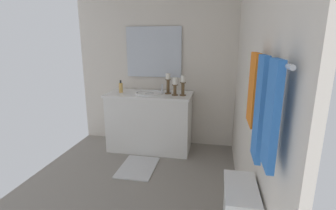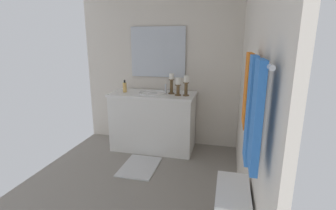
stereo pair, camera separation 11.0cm
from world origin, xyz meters
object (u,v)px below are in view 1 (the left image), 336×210
Objects in this scene: mirror at (154,52)px; candle_holder_tall at (183,85)px; towel_center at (260,109)px; towel_near_corner at (272,116)px; candle_holder_short at (175,86)px; soap_bottle at (121,87)px; candle_holder_mid at (168,83)px; towel_near_vanity at (253,89)px; towel_bar at (268,59)px; vanity_cabinet at (150,121)px; sink_basin at (150,96)px; bath_mat at (138,167)px.

candle_holder_tall is at bearing 55.34° from mirror.
candle_holder_tall is (0.34, 0.49, -0.42)m from mirror.
towel_near_corner is at bearing 0.00° from towel_center.
candle_holder_short is 1.37× the size of soap_bottle.
towel_center is at bearing 21.01° from candle_holder_short.
soap_bottle is at bearing -86.01° from candle_holder_mid.
towel_near_vanity is (1.75, 0.67, 0.29)m from candle_holder_tall.
towel_near_vanity reaches higher than candle_holder_tall.
candle_holder_short is 2.44m from towel_near_corner.
mirror reaches higher than towel_bar.
towel_near_corner reaches higher than towel_bar.
candle_holder_mid is (-0.08, -0.22, 0.01)m from candle_holder_tall.
vanity_cabinet is 0.67m from candle_holder_short.
candle_holder_tall is at bearing -161.34° from towel_bar.
sink_basin is at bearing -84.61° from candle_holder_mid.
towel_near_vanity is (1.79, 1.58, 0.37)m from soap_bottle.
soap_bottle is 1.17m from bath_mat.
towel_center is (2.06, 1.58, 0.31)m from soap_bottle.
soap_bottle is 0.33× the size of towel_center.
sink_basin reaches higher than bath_mat.
mirror is 0.72m from soap_bottle.
towel_near_vanity and towel_near_corner have the same top height.
towel_center is at bearing 29.03° from vanity_cabinet.
mirror is 2.39m from towel_near_vanity.
mirror is 1.67m from bath_mat.
towel_bar is at bearing 26.42° from mirror.
vanity_cabinet is 2.31m from towel_near_vanity.
towel_center reaches higher than bath_mat.
vanity_cabinet is 3.04× the size of sink_basin.
candle_holder_tall is 1.24m from bath_mat.
candle_holder_mid is at bearing -156.74° from towel_bar.
candle_holder_tall is at bearing 69.25° from candle_holder_mid.
candle_holder_tall is at bearing 83.10° from sink_basin.
sink_basin is 0.33m from candle_holder_mid.
candle_holder_tall reaches higher than vanity_cabinet.
towel_center is (0.28, 0.00, -0.05)m from towel_near_vanity.
bath_mat is (-1.46, -1.17, -1.48)m from towel_bar.
candle_holder_short is (0.06, 0.38, 0.17)m from sink_basin.
sink_basin is 1.63× the size of candle_holder_short.
towel_near_corner is 2.44m from bath_mat.
towel_center is at bearing 22.85° from candle_holder_mid.
candle_holder_tall is at bearing 87.72° from soap_bottle.
towel_near_vanity is at bearing 32.58° from sink_basin.
sink_basin is at bearing 90.00° from vanity_cabinet.
towel_near_corner is (2.36, 1.16, 0.86)m from vanity_cabinet.
sink_basin is at bearing -150.61° from towel_bar.
vanity_cabinet is 0.75m from candle_holder_tall.
candle_holder_mid reaches higher than sink_basin.
candle_holder_mid is 0.64× the size of towel_near_corner.
candle_holder_mid reaches higher than vanity_cabinet.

